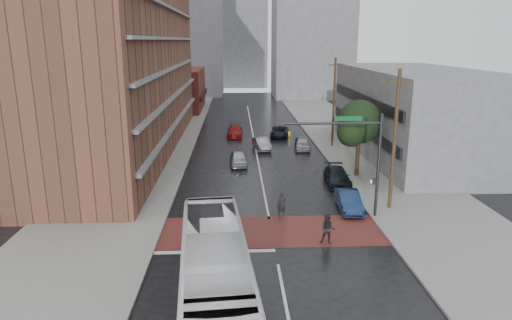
{
  "coord_description": "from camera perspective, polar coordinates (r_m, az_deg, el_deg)",
  "views": [
    {
      "loc": [
        -2.22,
        -26.47,
        11.83
      ],
      "look_at": [
        -0.78,
        5.14,
        3.5
      ],
      "focal_mm": 32.0,
      "sensor_mm": 36.0,
      "label": 1
    }
  ],
  "objects": [
    {
      "name": "pedestrian_b",
      "position": [
        27.78,
        8.95,
        -8.56
      ],
      "size": [
        1.08,
        0.97,
        1.84
      ],
      "primitive_type": "imported",
      "rotation": [
        0.0,
        0.0,
        -0.36
      ],
      "color": "black",
      "rests_on": "ground"
    },
    {
      "name": "utility_pole_near",
      "position": [
        33.08,
        16.93,
        2.44
      ],
      "size": [
        1.6,
        0.26,
        10.0
      ],
      "color": "#473321",
      "rests_on": "ground"
    },
    {
      "name": "street_tree",
      "position": [
        40.59,
        12.81,
        4.32
      ],
      "size": [
        4.2,
        4.1,
        6.9
      ],
      "color": "#332319",
      "rests_on": "ground"
    },
    {
      "name": "car_parked_mid",
      "position": [
        39.07,
        10.11,
        -2.05
      ],
      "size": [
        2.16,
        4.82,
        1.37
      ],
      "primitive_type": "imported",
      "rotation": [
        0.0,
        0.0,
        -0.05
      ],
      "color": "black",
      "rests_on": "ground"
    },
    {
      "name": "suv_travel",
      "position": [
        57.67,
        2.96,
        3.55
      ],
      "size": [
        2.8,
        4.89,
        1.28
      ],
      "primitive_type": "imported",
      "rotation": [
        0.0,
        0.0,
        -0.15
      ],
      "color": "black",
      "rests_on": "ground"
    },
    {
      "name": "sidewalk_east",
      "position": [
        54.54,
        12.04,
        1.98
      ],
      "size": [
        9.0,
        90.0,
        0.15
      ],
      "primitive_type": "cube",
      "color": "gray",
      "rests_on": "ground"
    },
    {
      "name": "car_travel_c",
      "position": [
        57.84,
        -2.67,
        3.63
      ],
      "size": [
        2.07,
        4.77,
        1.37
      ],
      "primitive_type": "imported",
      "rotation": [
        0.0,
        0.0,
        -0.03
      ],
      "color": "maroon",
      "rests_on": "ground"
    },
    {
      "name": "pedestrian_a",
      "position": [
        31.59,
        3.24,
        -5.54
      ],
      "size": [
        0.75,
        0.6,
        1.77
      ],
      "primitive_type": "imported",
      "rotation": [
        0.0,
        0.0,
        -0.31
      ],
      "color": "black",
      "rests_on": "ground"
    },
    {
      "name": "car_travel_a",
      "position": [
        44.49,
        -2.22,
        0.22
      ],
      "size": [
        1.76,
        4.04,
        1.35
      ],
      "primitive_type": "imported",
      "rotation": [
        0.0,
        0.0,
        0.04
      ],
      "color": "#ADAFB5",
      "rests_on": "ground"
    },
    {
      "name": "car_travel_b",
      "position": [
        50.69,
        0.71,
        2.03
      ],
      "size": [
        2.09,
        4.23,
        1.33
      ],
      "primitive_type": "imported",
      "rotation": [
        0.0,
        0.0,
        0.17
      ],
      "color": "#94989B",
      "rests_on": "ground"
    },
    {
      "name": "distant_tower_west",
      "position": [
        105.21,
        -9.43,
        16.84
      ],
      "size": [
        18.0,
        16.0,
        32.0
      ],
      "primitive_type": "cube",
      "color": "gray",
      "rests_on": "ground"
    },
    {
      "name": "apartment_block",
      "position": [
        51.87,
        -16.43,
        16.58
      ],
      "size": [
        10.0,
        44.0,
        28.0
      ],
      "primitive_type": "cube",
      "color": "brown",
      "rests_on": "ground"
    },
    {
      "name": "transit_bus",
      "position": [
        21.28,
        -5.16,
        -13.62
      ],
      "size": [
        3.97,
        12.7,
        3.48
      ],
      "primitive_type": "imported",
      "rotation": [
        0.0,
        0.0,
        0.08
      ],
      "color": "white",
      "rests_on": "ground"
    },
    {
      "name": "car_parked_far",
      "position": [
        51.13,
        5.81,
        2.1
      ],
      "size": [
        1.96,
        4.19,
        1.39
      ],
      "primitive_type": "imported",
      "rotation": [
        0.0,
        0.0,
        -0.08
      ],
      "color": "#919498",
      "rests_on": "ground"
    },
    {
      "name": "distant_tower_center",
      "position": [
        121.49,
        -1.61,
        14.83
      ],
      "size": [
        12.0,
        10.0,
        24.0
      ],
      "primitive_type": "cube",
      "color": "gray",
      "rests_on": "ground"
    },
    {
      "name": "crosswalk",
      "position": [
        29.53,
        1.95,
        -8.86
      ],
      "size": [
        14.0,
        5.0,
        0.02
      ],
      "primitive_type": "cube",
      "color": "maroon",
      "rests_on": "ground"
    },
    {
      "name": "sidewalk_west",
      "position": [
        53.6,
        -12.51,
        1.73
      ],
      "size": [
        9.0,
        90.0,
        0.15
      ],
      "primitive_type": "cube",
      "color": "gray",
      "rests_on": "ground"
    },
    {
      "name": "storefront_west",
      "position": [
        81.49,
        -9.59,
        8.69
      ],
      "size": [
        8.0,
        16.0,
        7.0
      ],
      "primitive_type": "cube",
      "color": "maroon",
      "rests_on": "ground"
    },
    {
      "name": "ground",
      "position": [
        29.08,
        2.02,
        -9.27
      ],
      "size": [
        160.0,
        160.0,
        0.0
      ],
      "primitive_type": "plane",
      "color": "black",
      "rests_on": "ground"
    },
    {
      "name": "building_east",
      "position": [
        50.63,
        19.22,
        5.61
      ],
      "size": [
        11.0,
        26.0,
        9.0
      ],
      "primitive_type": "cube",
      "color": "gray",
      "rests_on": "ground"
    },
    {
      "name": "distant_tower_east",
      "position": [
        99.98,
        7.1,
        18.19
      ],
      "size": [
        16.0,
        14.0,
        36.0
      ],
      "primitive_type": "cube",
      "color": "gray",
      "rests_on": "ground"
    },
    {
      "name": "utility_pole_far",
      "position": [
        52.09,
        9.71,
        7.16
      ],
      "size": [
        1.6,
        0.26,
        10.0
      ],
      "color": "#473321",
      "rests_on": "ground"
    },
    {
      "name": "signal_mast",
      "position": [
        30.89,
        12.61,
        1.11
      ],
      "size": [
        6.5,
        0.3,
        7.2
      ],
      "color": "#2D2D33",
      "rests_on": "ground"
    },
    {
      "name": "car_parked_near",
      "position": [
        33.42,
        11.5,
        -5.03
      ],
      "size": [
        1.65,
        4.27,
        1.39
      ],
      "primitive_type": "imported",
      "rotation": [
        0.0,
        0.0,
        -0.04
      ],
      "color": "#16284E",
      "rests_on": "ground"
    }
  ]
}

